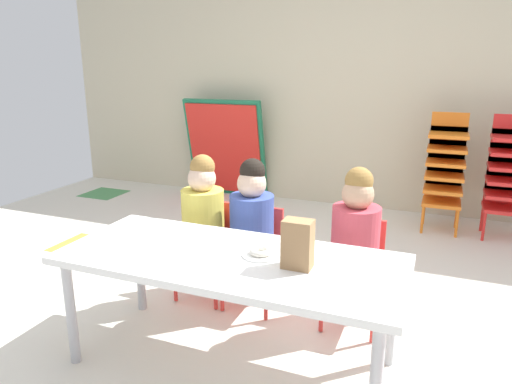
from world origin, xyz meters
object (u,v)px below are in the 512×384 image
Objects in this scene: craft_table at (230,266)px; kid_chair_red_stack at (508,171)px; paper_bag_brown at (298,244)px; paper_plate_near_edge at (261,255)px; seated_child_near_camera at (204,214)px; donut_powdered_on_plate at (261,251)px; seated_child_far_right at (356,234)px; kid_chair_orange_stack at (445,167)px; seated_child_middle_seat at (252,220)px; folded_activity_table at (226,149)px.

craft_table is 2.86m from kid_chair_red_stack.
paper_bag_brown reaches higher than paper_plate_near_edge.
seated_child_near_camera is at bearing 138.25° from paper_plate_near_edge.
paper_bag_brown is 0.22m from donut_powdered_on_plate.
paper_bag_brown is (-0.16, -0.58, 0.13)m from seated_child_far_right.
kid_chair_orange_stack is 2.55m from paper_plate_near_edge.
seated_child_middle_seat is 5.10× the size of paper_plate_near_edge.
seated_child_near_camera is at bearing -134.11° from kid_chair_red_stack.
paper_plate_near_edge is at bearing -61.43° from folded_activity_table.
folded_activity_table reaches higher than kid_chair_orange_stack.
kid_chair_orange_stack is 0.96× the size of folded_activity_table.
folded_activity_table reaches higher than seated_child_middle_seat.
seated_child_far_right reaches higher than craft_table.
seated_child_near_camera is 0.88× the size of kid_chair_orange_stack.
craft_table is 1.49× the size of folded_activity_table.
seated_child_near_camera is 0.78m from donut_powdered_on_plate.
folded_activity_table reaches higher than seated_child_near_camera.
kid_chair_red_stack is (1.41, 2.48, 0.05)m from craft_table.
kid_chair_orange_stack reaches higher than seated_child_far_right.
seated_child_middle_seat reaches higher than paper_plate_near_edge.
paper_bag_brown is (0.45, -0.58, 0.13)m from seated_child_middle_seat.
paper_bag_brown is at bearing -36.72° from seated_child_near_camera.
seated_child_middle_seat is at bearing 116.27° from donut_powdered_on_plate.
seated_child_far_right reaches higher than paper_bag_brown.
paper_bag_brown is (-0.59, -2.49, 0.11)m from kid_chair_orange_stack.
seated_child_far_right is at bearing 55.71° from donut_powdered_on_plate.
craft_table is at bearing -78.02° from seated_child_middle_seat.
folded_activity_table is 6.04× the size of paper_plate_near_edge.
seated_child_near_camera is 0.84× the size of folded_activity_table.
seated_child_far_right is 0.88× the size of kid_chair_red_stack.
kid_chair_orange_stack is at bearing 69.72° from craft_table.
seated_child_middle_seat reaches higher than donut_powdered_on_plate.
seated_child_middle_seat is at bearing 0.00° from seated_child_near_camera.
donut_powdered_on_plate is at bearing -107.90° from kid_chair_orange_stack.
seated_child_far_right is at bearing -102.73° from kid_chair_orange_stack.
seated_child_far_right is at bearing 0.00° from seated_child_near_camera.
craft_table is 1.77× the size of seated_child_far_right.
seated_child_near_camera is 0.32m from seated_child_middle_seat.
folded_activity_table reaches higher than paper_bag_brown.
seated_child_near_camera is at bearing 180.00° from seated_child_middle_seat.
seated_child_middle_seat reaches higher than craft_table.
folded_activity_table is 3.25m from paper_bag_brown.
seated_child_near_camera reaches higher than paper_bag_brown.
seated_child_near_camera is at bearing -125.50° from kid_chair_orange_stack.
seated_child_near_camera is at bearing 127.89° from craft_table.
seated_child_near_camera is 1.00× the size of seated_child_far_right.
seated_child_middle_seat is 2.45m from kid_chair_red_stack.
seated_child_far_right is 5.10× the size of paper_plate_near_edge.
paper_plate_near_edge is (-0.35, -0.52, 0.02)m from seated_child_far_right.
kid_chair_red_stack is 0.96× the size of folded_activity_table.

